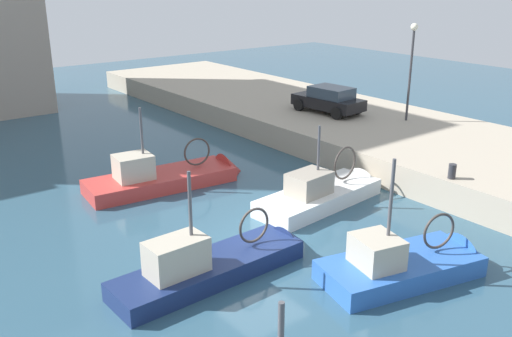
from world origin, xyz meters
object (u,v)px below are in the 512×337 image
object	(u,v)px
mooring_bollard_mid	(452,171)
fishing_boat_blue	(411,271)
fishing_boat_navy	(219,270)
quay_streetlamp	(412,56)
fishing_boat_white	(326,199)
fishing_boat_red	(170,182)
parked_car_black	(329,99)

from	to	relation	value
mooring_bollard_mid	fishing_boat_blue	bearing A→B (deg)	-156.24
fishing_boat_navy	quay_streetlamp	distance (m)	16.61
fishing_boat_blue	quay_streetlamp	xyz separation A→B (m)	(10.71, 8.73, 4.34)
fishing_boat_blue	fishing_boat_navy	xyz separation A→B (m)	(-4.44, 3.43, 0.03)
fishing_boat_blue	quay_streetlamp	bearing A→B (deg)	39.17
fishing_boat_white	mooring_bollard_mid	world-z (taller)	fishing_boat_white
fishing_boat_red	parked_car_black	world-z (taller)	fishing_boat_red
mooring_bollard_mid	quay_streetlamp	xyz separation A→B (m)	(5.65, 6.50, 2.98)
mooring_bollard_mid	quay_streetlamp	bearing A→B (deg)	49.00
fishing_boat_red	quay_streetlamp	xyz separation A→B (m)	(12.63, -2.00, 4.33)
mooring_bollard_mid	quay_streetlamp	world-z (taller)	quay_streetlamp
fishing_boat_blue	quay_streetlamp	distance (m)	14.48
fishing_boat_navy	mooring_bollard_mid	world-z (taller)	fishing_boat_navy
mooring_bollard_mid	fishing_boat_red	bearing A→B (deg)	129.41
parked_car_black	quay_streetlamp	size ratio (longest dim) A/B	0.83
fishing_boat_red	mooring_bollard_mid	bearing A→B (deg)	-50.59
fishing_boat_blue	fishing_boat_navy	size ratio (longest dim) A/B	0.86
fishing_boat_blue	mooring_bollard_mid	size ratio (longest dim) A/B	10.47
parked_car_black	fishing_boat_white	bearing A→B (deg)	-134.91
fishing_boat_white	quay_streetlamp	bearing A→B (deg)	20.24
fishing_boat_navy	quay_streetlamp	size ratio (longest dim) A/B	1.39
parked_car_black	quay_streetlamp	xyz separation A→B (m)	(1.96, -3.63, 2.54)
fishing_boat_white	fishing_boat_navy	xyz separation A→B (m)	(-6.33, -2.05, 0.02)
fishing_boat_navy	quay_streetlamp	xyz separation A→B (m)	(15.15, 5.30, 4.31)
fishing_boat_blue	mooring_bollard_mid	bearing A→B (deg)	23.76
parked_car_black	fishing_boat_red	bearing A→B (deg)	-171.31
quay_streetlamp	fishing_boat_blue	bearing A→B (deg)	-140.83
fishing_boat_white	parked_car_black	xyz separation A→B (m)	(6.86, 6.88, 1.79)
parked_car_black	fishing_boat_blue	bearing A→B (deg)	-125.31
quay_streetlamp	fishing_boat_navy	bearing A→B (deg)	-160.72
fishing_boat_blue	fishing_boat_navy	distance (m)	5.61
fishing_boat_red	fishing_boat_navy	bearing A→B (deg)	-109.02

